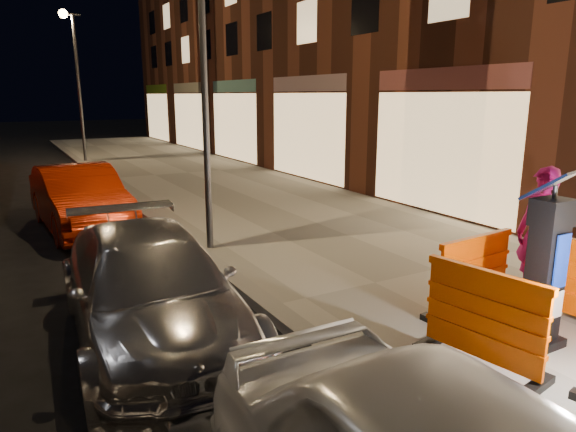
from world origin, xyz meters
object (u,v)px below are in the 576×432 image
barrier_back (474,276)px  barrier_kerbside (483,319)px  parking_kiosk (546,266)px  car_red (83,230)px  car_silver (154,340)px  man (541,235)px

barrier_back → barrier_kerbside: size_ratio=1.00×
parking_kiosk → car_red: (-3.67, 8.63, -1.10)m
parking_kiosk → barrier_back: 1.04m
barrier_kerbside → car_silver: 3.84m
car_silver → parking_kiosk: bearing=-31.0°
parking_kiosk → barrier_back: parking_kiosk is taller
parking_kiosk → car_red: parking_kiosk is taller
man → parking_kiosk: bearing=-55.5°
barrier_back → car_red: (-3.67, 7.68, -0.68)m
barrier_kerbside → car_red: bearing=7.5°
parking_kiosk → car_silver: bearing=137.2°
barrier_back → barrier_kerbside: 1.34m
barrier_kerbside → car_silver: size_ratio=0.30×
barrier_back → car_silver: (-3.71, 1.63, -0.68)m
barrier_back → parking_kiosk: bearing=-95.0°
barrier_kerbside → car_red: 9.08m
parking_kiosk → barrier_back: bearing=82.0°
parking_kiosk → car_red: bearing=105.1°
parking_kiosk → car_silver: size_ratio=0.42×
car_red → man: (4.84, -7.76, 1.09)m
car_red → man: 9.21m
parking_kiosk → barrier_kerbside: size_ratio=1.40×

